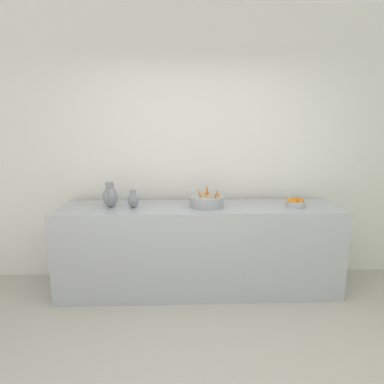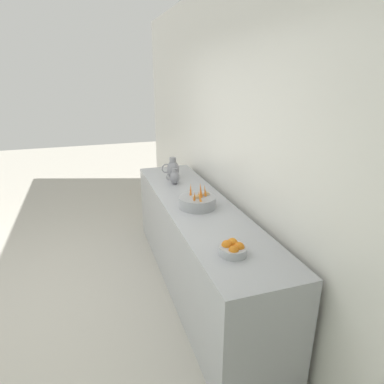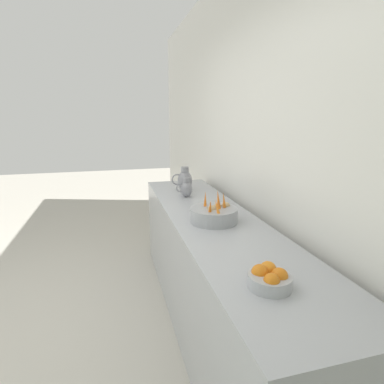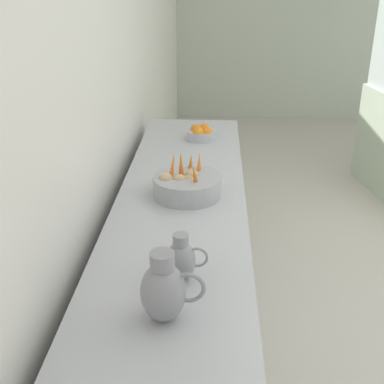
{
  "view_description": "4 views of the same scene",
  "coord_description": "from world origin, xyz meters",
  "views": [
    {
      "loc": [
        1.52,
        -0.12,
        1.63
      ],
      "look_at": [
        -1.41,
        -0.02,
        1.08
      ],
      "focal_mm": 28.34,
      "sensor_mm": 36.0,
      "label": 1
    },
    {
      "loc": [
        -0.54,
        2.87,
        2.11
      ],
      "look_at": [
        -1.4,
        0.23,
        1.11
      ],
      "focal_mm": 30.88,
      "sensor_mm": 36.0,
      "label": 2
    },
    {
      "loc": [
        -0.79,
        2.13,
        1.66
      ],
      "look_at": [
        -1.38,
        -0.1,
        1.09
      ],
      "focal_mm": 28.5,
      "sensor_mm": 36.0,
      "label": 3
    },
    {
      "loc": [
        -1.34,
        -2.17,
        1.99
      ],
      "look_at": [
        -1.45,
        0.01,
        0.98
      ],
      "focal_mm": 46.64,
      "sensor_mm": 36.0,
      "label": 4
    }
  ],
  "objects": [
    {
      "name": "metal_pitcher_tall",
      "position": [
        -1.5,
        -0.85,
        1.03
      ],
      "size": [
        0.21,
        0.15,
        0.25
      ],
      "color": "gray",
      "rests_on": "prep_counter"
    },
    {
      "name": "metal_pitcher_short",
      "position": [
        -1.46,
        -0.61,
        1.0
      ],
      "size": [
        0.16,
        0.11,
        0.19
      ],
      "color": "gray",
      "rests_on": "prep_counter"
    },
    {
      "name": "vegetable_colander",
      "position": [
        -1.49,
        0.13,
        0.97
      ],
      "size": [
        0.35,
        0.35,
        0.24
      ],
      "color": "#9EA0A5",
      "rests_on": "prep_counter"
    },
    {
      "name": "prep_counter",
      "position": [
        -1.51,
        0.06,
        0.46
      ],
      "size": [
        0.65,
        2.86,
        0.91
      ],
      "primitive_type": "cube",
      "color": "#ADAFB5",
      "rests_on": "ground_plane"
    },
    {
      "name": "orange_bowl",
      "position": [
        -1.44,
        1.03,
        0.96
      ],
      "size": [
        0.2,
        0.2,
        0.1
      ],
      "color": "#ADAFB5",
      "rests_on": "prep_counter"
    },
    {
      "name": "tile_wall_left",
      "position": [
        -1.95,
        0.56,
        1.5
      ],
      "size": [
        0.1,
        8.58,
        3.0
      ],
      "primitive_type": "cube",
      "color": "white",
      "rests_on": "ground_plane"
    }
  ]
}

